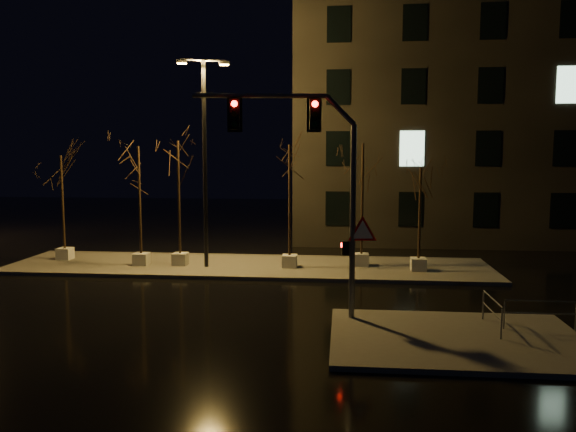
# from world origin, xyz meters

# --- Properties ---
(ground) EXTENTS (90.00, 90.00, 0.00)m
(ground) POSITION_xyz_m (0.00, 0.00, 0.00)
(ground) COLOR black
(ground) RESTS_ON ground
(median) EXTENTS (22.00, 5.00, 0.15)m
(median) POSITION_xyz_m (0.00, 6.00, 0.07)
(median) COLOR #4D4B44
(median) RESTS_ON ground
(sidewalk_corner) EXTENTS (7.00, 5.00, 0.15)m
(sidewalk_corner) POSITION_xyz_m (7.50, -3.50, 0.07)
(sidewalk_corner) COLOR #4D4B44
(sidewalk_corner) RESTS_ON ground
(building) EXTENTS (25.00, 12.00, 15.00)m
(building) POSITION_xyz_m (14.00, 18.00, 7.50)
(building) COLOR black
(building) RESTS_ON ground
(tree_0) EXTENTS (1.80, 1.80, 5.13)m
(tree_0) POSITION_xyz_m (-9.03, 6.45, 4.04)
(tree_0) COLOR beige
(tree_0) RESTS_ON median
(tree_1) EXTENTS (1.80, 1.80, 5.55)m
(tree_1) POSITION_xyz_m (-4.87, 5.48, 4.36)
(tree_1) COLOR beige
(tree_1) RESTS_ON median
(tree_2) EXTENTS (1.80, 1.80, 5.80)m
(tree_2) POSITION_xyz_m (-3.09, 5.66, 4.55)
(tree_2) COLOR beige
(tree_2) RESTS_ON median
(tree_3) EXTENTS (1.80, 1.80, 5.62)m
(tree_3) POSITION_xyz_m (1.94, 5.66, 4.41)
(tree_3) COLOR beige
(tree_3) RESTS_ON median
(tree_4) EXTENTS (1.80, 1.80, 5.68)m
(tree_4) POSITION_xyz_m (5.17, 6.31, 4.46)
(tree_4) COLOR beige
(tree_4) RESTS_ON median
(tree_5) EXTENTS (1.80, 1.80, 4.61)m
(tree_5) POSITION_xyz_m (7.61, 5.46, 3.65)
(tree_5) COLOR beige
(tree_5) RESTS_ON median
(traffic_signal_mast) EXTENTS (5.58, 0.85, 6.86)m
(traffic_signal_mast) POSITION_xyz_m (3.50, -2.06, 4.66)
(traffic_signal_mast) COLOR #5B5D63
(traffic_signal_mast) RESTS_ON sidewalk_corner
(streetlight_main) EXTENTS (2.26, 0.90, 9.17)m
(streetlight_main) POSITION_xyz_m (-1.81, 5.41, 5.44)
(streetlight_main) COLOR black
(streetlight_main) RESTS_ON median
(guard_rail_a) EXTENTS (2.03, 0.07, 0.88)m
(guard_rail_a) POSITION_xyz_m (10.00, -2.66, 0.72)
(guard_rail_a) COLOR #5B5D63
(guard_rail_a) RESTS_ON sidewalk_corner
(guard_rail_b) EXTENTS (0.08, 1.94, 0.92)m
(guard_rail_b) POSITION_xyz_m (8.65, -2.66, 0.74)
(guard_rail_b) COLOR #5B5D63
(guard_rail_b) RESTS_ON sidewalk_corner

